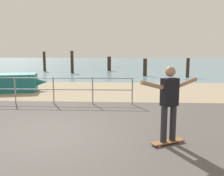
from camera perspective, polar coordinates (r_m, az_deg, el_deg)
name	(u,v)px	position (r m, az deg, el deg)	size (l,w,h in m)	color
ground_plane	(37,155)	(5.27, -17.16, -14.72)	(24.00, 10.00, 0.04)	#514C49
beach_strip	(91,90)	(12.81, -4.92, -0.50)	(24.00, 6.00, 0.04)	tan
sea_surface	(114,63)	(40.61, 0.45, 5.91)	(72.00, 50.00, 0.04)	slate
skateboard	(168,142)	(5.66, 12.90, -12.14)	(0.80, 0.54, 0.08)	brown
skateboarder	(169,100)	(5.39, 13.24, -2.67)	(1.33, 0.74, 1.65)	#26262B
groyne_post_0	(44,62)	(25.05, -15.53, 5.99)	(0.26, 0.26, 1.93)	#332319
groyne_post_1	(72,62)	(22.33, -9.31, 5.98)	(0.27, 0.27, 2.01)	#332319
groyne_post_2	(109,64)	(24.51, -0.67, 5.68)	(0.36, 0.36, 1.44)	#332319
groyne_post_3	(145,67)	(19.79, 7.73, 4.80)	(0.31, 0.31, 1.41)	#332319
groyne_post_4	(188,68)	(19.53, 17.29, 4.53)	(0.25, 0.25, 1.48)	#332319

